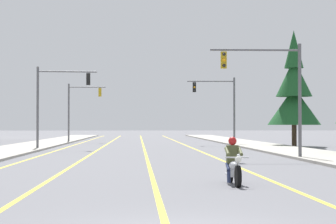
% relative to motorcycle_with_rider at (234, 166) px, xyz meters
% --- Properties ---
extents(lane_stripe_center, '(0.16, 100.00, 0.01)m').
position_rel_motorcycle_with_rider_xyz_m(lane_stripe_center, '(-2.42, 36.59, -0.58)').
color(lane_stripe_center, yellow).
rests_on(lane_stripe_center, ground).
extents(lane_stripe_left, '(0.16, 100.00, 0.01)m').
position_rel_motorcycle_with_rider_xyz_m(lane_stripe_left, '(-5.84, 36.59, -0.58)').
color(lane_stripe_left, yellow).
rests_on(lane_stripe_left, ground).
extents(lane_stripe_right, '(0.16, 100.00, 0.01)m').
position_rel_motorcycle_with_rider_xyz_m(lane_stripe_right, '(1.44, 36.59, -0.58)').
color(lane_stripe_right, yellow).
rests_on(lane_stripe_right, ground).
extents(lane_stripe_far_left, '(0.16, 100.00, 0.01)m').
position_rel_motorcycle_with_rider_xyz_m(lane_stripe_far_left, '(-8.72, 36.59, -0.58)').
color(lane_stripe_far_left, yellow).
rests_on(lane_stripe_far_left, ground).
extents(sidewalk_kerb_right, '(4.40, 110.00, 0.14)m').
position_rel_motorcycle_with_rider_xyz_m(sidewalk_kerb_right, '(7.59, 31.59, -0.52)').
color(sidewalk_kerb_right, '#9E998E').
rests_on(sidewalk_kerb_right, ground).
extents(sidewalk_kerb_left, '(4.40, 110.00, 0.14)m').
position_rel_motorcycle_with_rider_xyz_m(sidewalk_kerb_left, '(-11.92, 31.59, -0.52)').
color(sidewalk_kerb_left, '#9E998E').
rests_on(sidewalk_kerb_left, ground).
extents(motorcycle_with_rider, '(0.70, 2.19, 1.46)m').
position_rel_motorcycle_with_rider_xyz_m(motorcycle_with_rider, '(0.00, 0.00, 0.00)').
color(motorcycle_with_rider, black).
rests_on(motorcycle_with_rider, ground).
extents(traffic_signal_near_right, '(4.92, 0.37, 6.20)m').
position_rel_motorcycle_with_rider_xyz_m(traffic_signal_near_right, '(4.37, 13.61, 3.51)').
color(traffic_signal_near_right, '#56565B').
rests_on(traffic_signal_near_right, ground).
extents(traffic_signal_near_left, '(4.49, 0.57, 6.20)m').
position_rel_motorcycle_with_rider_xyz_m(traffic_signal_near_left, '(-9.12, 27.23, 3.49)').
color(traffic_signal_near_left, '#56565B').
rests_on(traffic_signal_near_left, ground).
extents(traffic_signal_mid_right, '(4.41, 0.37, 6.20)m').
position_rel_motorcycle_with_rider_xyz_m(traffic_signal_mid_right, '(4.69, 36.60, 3.48)').
color(traffic_signal_mid_right, '#56565B').
rests_on(traffic_signal_mid_right, ground).
extents(traffic_signal_mid_left, '(3.95, 0.37, 6.20)m').
position_rel_motorcycle_with_rider_xyz_m(traffic_signal_mid_left, '(-9.08, 45.70, 3.45)').
color(traffic_signal_mid_left, '#56565B').
rests_on(traffic_signal_mid_left, ground).
extents(conifer_tree_right_verge_far, '(4.53, 4.53, 9.96)m').
position_rel_motorcycle_with_rider_xyz_m(conifer_tree_right_verge_far, '(10.43, 32.60, 3.98)').
color(conifer_tree_right_verge_far, '#423023').
rests_on(conifer_tree_right_verge_far, ground).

